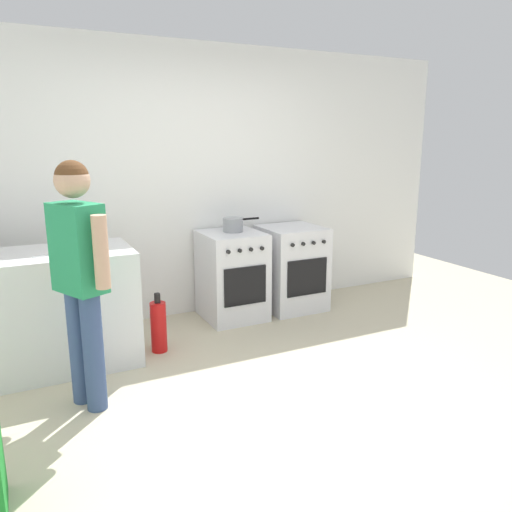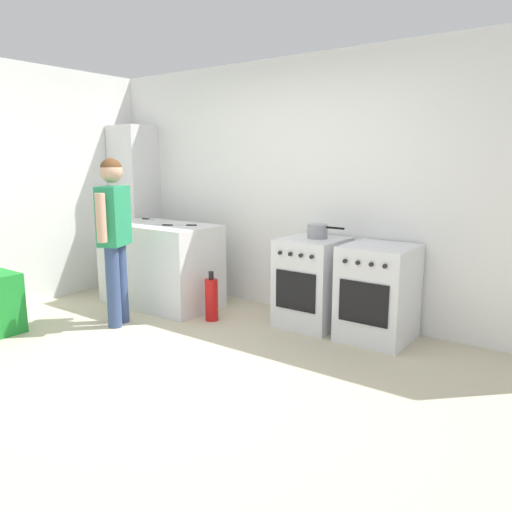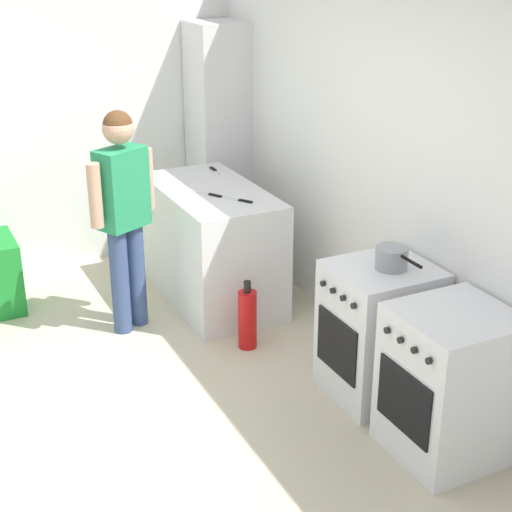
# 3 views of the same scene
# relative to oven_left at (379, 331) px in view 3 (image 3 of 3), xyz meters

# --- Properties ---
(ground_plane) EXTENTS (8.00, 8.00, 0.00)m
(ground_plane) POSITION_rel_oven_left_xyz_m (-0.35, -1.58, -0.43)
(ground_plane) COLOR beige
(back_wall) EXTENTS (6.00, 0.10, 2.60)m
(back_wall) POSITION_rel_oven_left_xyz_m (-0.35, 0.37, 0.87)
(back_wall) COLOR white
(back_wall) RESTS_ON ground
(side_wall_left) EXTENTS (0.10, 3.10, 2.60)m
(side_wall_left) POSITION_rel_oven_left_xyz_m (-2.95, -1.18, 0.87)
(side_wall_left) COLOR white
(side_wall_left) RESTS_ON ground
(counter_unit) EXTENTS (1.30, 0.70, 0.90)m
(counter_unit) POSITION_rel_oven_left_xyz_m (-1.70, -0.38, 0.02)
(counter_unit) COLOR silver
(counter_unit) RESTS_ON ground
(oven_left) EXTENTS (0.56, 0.62, 0.85)m
(oven_left) POSITION_rel_oven_left_xyz_m (0.00, 0.00, 0.00)
(oven_left) COLOR silver
(oven_left) RESTS_ON ground
(oven_right) EXTENTS (0.59, 0.62, 0.85)m
(oven_right) POSITION_rel_oven_left_xyz_m (0.67, 0.00, 0.00)
(oven_right) COLOR silver
(oven_right) RESTS_ON ground
(pot) EXTENTS (0.37, 0.19, 0.13)m
(pot) POSITION_rel_oven_left_xyz_m (0.03, 0.03, 0.49)
(pot) COLOR gray
(pot) RESTS_ON oven_left
(knife_chef) EXTENTS (0.29, 0.17, 0.01)m
(knife_chef) POSITION_rel_oven_left_xyz_m (-1.61, -0.46, 0.48)
(knife_chef) COLOR silver
(knife_chef) RESTS_ON counter_unit
(knife_paring) EXTENTS (0.21, 0.03, 0.01)m
(knife_paring) POSITION_rel_oven_left_xyz_m (-2.13, -0.16, 0.48)
(knife_paring) COLOR silver
(knife_paring) RESTS_ON counter_unit
(knife_utility) EXTENTS (0.23, 0.16, 0.01)m
(knife_utility) POSITION_rel_oven_left_xyz_m (-1.37, -0.31, 0.48)
(knife_utility) COLOR silver
(knife_utility) RESTS_ON counter_unit
(person) EXTENTS (0.33, 0.52, 1.60)m
(person) POSITION_rel_oven_left_xyz_m (-1.52, -1.11, 0.52)
(person) COLOR #384C7A
(person) RESTS_ON ground
(fire_extinguisher) EXTENTS (0.13, 0.13, 0.50)m
(fire_extinguisher) POSITION_rel_oven_left_xyz_m (-0.87, -0.48, -0.21)
(fire_extinguisher) COLOR red
(fire_extinguisher) RESTS_ON ground
(larder_cabinet) EXTENTS (0.48, 0.44, 2.00)m
(larder_cabinet) POSITION_rel_oven_left_xyz_m (-2.65, 0.10, 0.57)
(larder_cabinet) COLOR silver
(larder_cabinet) RESTS_ON ground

